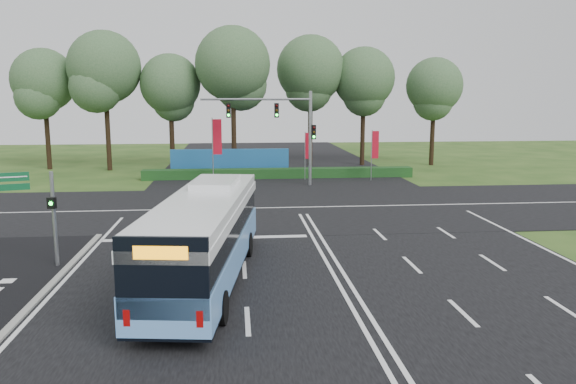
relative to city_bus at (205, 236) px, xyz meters
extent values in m
plane|color=#264717|center=(4.69, 1.24, -1.71)|extent=(120.00, 120.00, 0.00)
cube|color=black|center=(4.69, 1.24, -1.69)|extent=(20.00, 120.00, 0.04)
cube|color=black|center=(4.69, 13.24, -1.68)|extent=(120.00, 14.00, 0.05)
cube|color=gray|center=(-5.41, -1.76, -1.65)|extent=(0.25, 18.00, 0.12)
cube|color=#68A6F2|center=(0.00, 0.01, -0.65)|extent=(4.01, 12.04, 1.08)
cube|color=black|center=(0.00, 0.01, -1.15)|extent=(3.98, 11.98, 0.30)
cube|color=black|center=(0.00, 0.01, 0.33)|extent=(3.89, 11.85, 0.94)
cube|color=white|center=(0.00, 0.01, 0.92)|extent=(4.01, 12.04, 0.34)
cube|color=white|center=(0.00, 0.01, 1.27)|extent=(3.90, 11.57, 0.34)
cube|color=white|center=(0.33, 2.45, 1.56)|extent=(1.96, 3.14, 0.25)
cube|color=black|center=(-0.78, -5.78, 0.38)|extent=(2.38, 0.44, 2.17)
cube|color=orange|center=(-0.78, -5.82, 1.07)|extent=(1.37, 0.24, 0.34)
cylinder|color=black|center=(-0.69, 3.49, -1.20)|extent=(0.41, 1.05, 1.02)
cylinder|color=black|center=(1.59, 3.18, -1.20)|extent=(0.41, 1.05, 1.02)
cylinder|color=black|center=(-1.64, -3.54, -1.20)|extent=(0.41, 1.05, 1.02)
cylinder|color=black|center=(0.64, -3.85, -1.20)|extent=(0.41, 1.05, 1.02)
cylinder|color=gray|center=(-5.91, 2.46, 0.18)|extent=(0.15, 0.15, 3.77)
cube|color=black|center=(-5.91, 2.28, 0.88)|extent=(0.34, 0.27, 0.43)
sphere|color=#19F233|center=(-5.91, 2.18, 0.88)|extent=(0.15, 0.15, 0.15)
cube|color=#0E4F2A|center=(-7.42, 1.97, 1.94)|extent=(1.60, 0.53, 0.33)
cube|color=#0E4F2A|center=(-7.42, 1.97, 1.55)|extent=(1.60, 0.53, 0.24)
cube|color=white|center=(-7.42, 1.94, 1.94)|extent=(1.48, 0.45, 0.04)
cylinder|color=gray|center=(-0.57, 23.49, 0.80)|extent=(0.08, 0.08, 5.02)
cube|color=#B00F21|center=(-0.21, 23.53, 1.86)|extent=(0.67, 0.11, 2.68)
cylinder|color=gray|center=(6.65, 24.49, 0.22)|extent=(0.06, 0.06, 3.86)
cube|color=#B00F21|center=(6.93, 24.45, 1.04)|extent=(0.51, 0.13, 2.06)
cylinder|color=gray|center=(11.81, 23.57, 0.31)|extent=(0.06, 0.06, 4.03)
cube|color=#B00F21|center=(12.10, 23.60, 1.16)|extent=(0.54, 0.09, 2.15)
cylinder|color=gray|center=(6.69, 21.74, 1.79)|extent=(0.24, 0.24, 7.00)
cylinder|color=gray|center=(2.69, 21.74, 4.69)|extent=(8.00, 0.16, 0.16)
cube|color=black|center=(4.19, 21.74, 3.89)|extent=(0.32, 0.28, 1.05)
cube|color=black|center=(0.69, 21.74, 3.89)|extent=(0.32, 0.28, 1.05)
cube|color=black|center=(6.94, 21.74, 2.29)|extent=(0.32, 0.28, 1.05)
cube|color=#163B15|center=(4.69, 25.74, -1.31)|extent=(22.00, 1.20, 0.80)
cube|color=#1B5894|center=(0.69, 28.24, -0.61)|extent=(10.00, 0.30, 2.20)
cylinder|color=black|center=(-15.87, 33.55, 2.12)|extent=(0.44, 0.44, 7.66)
sphere|color=#345733|center=(-15.87, 33.55, 6.35)|extent=(5.64, 5.64, 5.64)
cylinder|color=black|center=(-10.21, 32.27, 2.64)|extent=(0.44, 0.44, 8.69)
sphere|color=#345733|center=(-10.21, 32.27, 7.44)|extent=(6.40, 6.40, 6.40)
cylinder|color=black|center=(-4.56, 32.30, 1.95)|extent=(0.44, 0.44, 7.32)
sphere|color=#345733|center=(-4.56, 32.30, 5.99)|extent=(5.39, 5.39, 5.39)
cylinder|color=black|center=(1.04, 30.99, 2.77)|extent=(0.44, 0.44, 8.95)
sphere|color=#345733|center=(1.04, 30.99, 7.71)|extent=(6.59, 6.59, 6.59)
cylinder|color=black|center=(8.33, 33.94, 2.63)|extent=(0.44, 0.44, 8.67)
sphere|color=#345733|center=(8.33, 33.94, 7.42)|extent=(6.39, 6.39, 6.39)
cylinder|color=black|center=(13.41, 33.78, 2.25)|extent=(0.44, 0.44, 7.92)
sphere|color=#345733|center=(13.41, 33.78, 6.63)|extent=(5.84, 5.84, 5.84)
cylinder|color=black|center=(20.16, 33.26, 1.91)|extent=(0.44, 0.44, 7.24)
sphere|color=#345733|center=(20.16, 33.26, 5.91)|extent=(5.34, 5.34, 5.34)
camera|label=1|loc=(1.09, -19.52, 4.89)|focal=35.00mm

